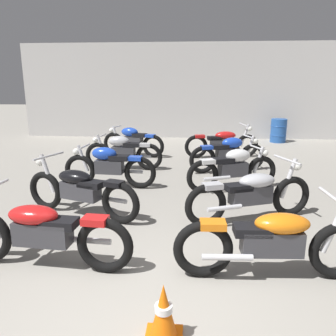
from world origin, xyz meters
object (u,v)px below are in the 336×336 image
(motorcycle_left_row_1, at_px, (80,189))
(motorcycle_right_row_0, at_px, (273,241))
(traffic_cone, at_px, (164,314))
(motorcycle_right_row_1, at_px, (251,194))
(motorcycle_left_row_0, at_px, (42,231))
(motorcycle_left_row_4, at_px, (133,141))
(motorcycle_right_row_3, at_px, (228,153))
(motorcycle_right_row_4, at_px, (222,142))
(motorcycle_right_row_2, at_px, (233,168))
(motorcycle_left_row_3, at_px, (123,151))
(oil_drum, at_px, (278,131))
(motorcycle_left_row_2, at_px, (109,166))

(motorcycle_left_row_1, distance_m, motorcycle_right_row_0, 3.16)
(traffic_cone, bearing_deg, motorcycle_right_row_1, 67.22)
(motorcycle_left_row_0, bearing_deg, motorcycle_left_row_4, 90.74)
(motorcycle_left_row_0, xyz_separation_m, motorcycle_right_row_3, (2.58, 4.65, 0.01))
(motorcycle_right_row_0, height_order, motorcycle_right_row_4, same)
(motorcycle_right_row_4, xyz_separation_m, traffic_cone, (-1.02, -7.35, -0.19))
(motorcycle_right_row_2, relative_size, motorcycle_right_row_4, 0.87)
(motorcycle_right_row_1, height_order, motorcycle_right_row_3, motorcycle_right_row_1)
(motorcycle_right_row_4, bearing_deg, motorcycle_left_row_3, -148.52)
(motorcycle_right_row_2, relative_size, traffic_cone, 3.49)
(motorcycle_right_row_2, distance_m, oil_drum, 6.31)
(motorcycle_left_row_4, distance_m, traffic_cone, 7.54)
(motorcycle_left_row_1, bearing_deg, traffic_cone, -58.87)
(motorcycle_right_row_0, height_order, motorcycle_right_row_3, motorcycle_right_row_0)
(motorcycle_right_row_1, distance_m, traffic_cone, 2.92)
(motorcycle_right_row_2, bearing_deg, motorcycle_left_row_0, -128.64)
(motorcycle_left_row_0, height_order, motorcycle_left_row_4, motorcycle_left_row_0)
(motorcycle_left_row_4, xyz_separation_m, traffic_cone, (1.61, -7.37, -0.20))
(traffic_cone, bearing_deg, motorcycle_left_row_3, 105.14)
(motorcycle_left_row_1, bearing_deg, motorcycle_right_row_0, -30.65)
(motorcycle_left_row_4, relative_size, traffic_cone, 3.57)
(motorcycle_right_row_1, distance_m, motorcycle_right_row_4, 4.66)
(motorcycle_left_row_4, relative_size, motorcycle_right_row_3, 1.01)
(motorcycle_left_row_2, xyz_separation_m, oil_drum, (4.80, 5.89, -0.03))
(motorcycle_right_row_0, bearing_deg, motorcycle_right_row_4, 90.80)
(motorcycle_right_row_0, bearing_deg, motorcycle_left_row_2, 129.51)
(motorcycle_left_row_3, relative_size, motorcycle_right_row_4, 0.91)
(motorcycle_left_row_3, height_order, oil_drum, motorcycle_left_row_3)
(motorcycle_left_row_0, xyz_separation_m, motorcycle_right_row_1, (2.66, 1.60, 0.00))
(motorcycle_left_row_1, height_order, traffic_cone, motorcycle_left_row_1)
(motorcycle_left_row_2, bearing_deg, motorcycle_right_row_4, 50.23)
(motorcycle_left_row_1, distance_m, traffic_cone, 3.13)
(motorcycle_left_row_0, xyz_separation_m, motorcycle_left_row_1, (-0.08, 1.59, 0.00))
(oil_drum, height_order, traffic_cone, oil_drum)
(motorcycle_left_row_1, relative_size, motorcycle_left_row_3, 1.06)
(motorcycle_right_row_1, xyz_separation_m, motorcycle_right_row_4, (-0.11, 4.66, 0.00))
(traffic_cone, bearing_deg, motorcycle_right_row_3, 79.61)
(motorcycle_left_row_3, bearing_deg, traffic_cone, -74.86)
(motorcycle_left_row_1, distance_m, oil_drum, 8.94)
(motorcycle_left_row_0, distance_m, motorcycle_right_row_3, 5.31)
(motorcycle_left_row_4, distance_m, motorcycle_right_row_4, 2.63)
(motorcycle_left_row_3, xyz_separation_m, motorcycle_right_row_1, (2.69, -3.08, -0.01))
(motorcycle_left_row_2, relative_size, oil_drum, 2.32)
(motorcycle_left_row_2, relative_size, motorcycle_right_row_3, 1.04)
(motorcycle_right_row_3, bearing_deg, motorcycle_right_row_0, -89.28)
(motorcycle_right_row_4, bearing_deg, motorcycle_right_row_1, -88.69)
(motorcycle_left_row_1, relative_size, motorcycle_left_row_4, 1.08)
(oil_drum, bearing_deg, traffic_cone, -107.81)
(motorcycle_left_row_3, bearing_deg, motorcycle_left_row_4, 91.79)
(motorcycle_right_row_3, bearing_deg, motorcycle_left_row_1, -131.08)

